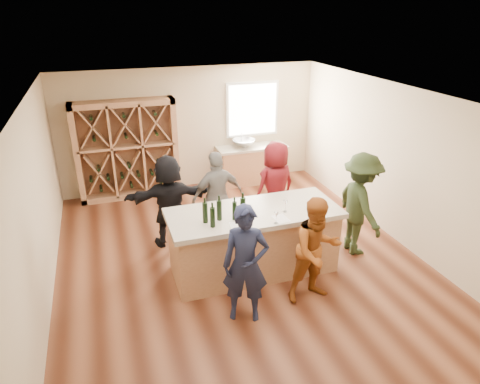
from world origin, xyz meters
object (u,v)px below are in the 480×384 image
object	(u,v)px
wine_bottle_a	(205,213)
person_near_right	(316,250)
wine_bottle_c	(219,210)
person_server	(360,204)
wine_bottle_b	(213,217)
person_near_left	(246,264)
person_far_mid	(218,196)
wine_rack	(127,150)
person_far_left	(170,201)
sink	(244,143)
tasting_counter_base	(254,243)
wine_bottle_e	(243,208)
wine_bottle_d	(235,211)
person_far_right	(275,186)

from	to	relation	value
wine_bottle_a	person_near_right	size ratio (longest dim) A/B	0.19
wine_bottle_c	person_server	size ratio (longest dim) A/B	0.17
wine_bottle_b	person_near_left	world-z (taller)	person_near_left
person_near_right	person_far_mid	xyz separation A→B (m)	(-0.86, 2.20, 0.03)
wine_rack	person_server	bearing A→B (deg)	-46.19
person_far_mid	person_far_left	world-z (taller)	person_far_left
sink	person_near_left	xyz separation A→B (m)	(-1.58, -4.68, -0.16)
person_server	person_far_left	distance (m)	3.32
sink	person_near_right	world-z (taller)	person_near_right
tasting_counter_base	wine_bottle_a	xyz separation A→B (m)	(-0.81, -0.13, 0.74)
sink	wine_bottle_c	bearing A→B (deg)	-114.11
wine_rack	sink	xyz separation A→B (m)	(2.70, -0.07, -0.09)
wine_bottle_b	wine_bottle_e	world-z (taller)	wine_bottle_e
tasting_counter_base	wine_bottle_d	xyz separation A→B (m)	(-0.38, -0.17, 0.72)
person_near_right	wine_bottle_d	bearing A→B (deg)	137.28
wine_bottle_b	person_near_right	size ratio (longest dim) A/B	0.19
sink	person_server	distance (m)	3.73
wine_bottle_a	person_near_left	xyz separation A→B (m)	(0.31, -0.93, -0.38)
person_near_right	person_far_mid	distance (m)	2.36
person_server	person_far_mid	xyz separation A→B (m)	(-2.18, 1.24, -0.07)
wine_bottle_e	person_server	world-z (taller)	person_server
person_server	person_far_left	bearing A→B (deg)	70.13
person_near_left	person_near_right	xyz separation A→B (m)	(1.11, 0.08, -0.04)
wine_bottle_b	person_server	xyz separation A→B (m)	(2.68, 0.28, -0.32)
wine_bottle_e	person_near_right	distance (m)	1.25
wine_rack	person_near_right	xyz separation A→B (m)	(2.23, -4.66, -0.29)
tasting_counter_base	wine_bottle_c	xyz separation A→B (m)	(-0.59, -0.11, 0.74)
wine_bottle_e	person_near_right	size ratio (longest dim) A/B	0.21
person_near_left	person_far_left	world-z (taller)	person_near_left
wine_rack	wine_bottle_a	distance (m)	3.90
person_near_right	person_far_right	bearing A→B (deg)	78.97
person_far_mid	person_far_right	world-z (taller)	person_far_right
wine_bottle_e	person_near_right	bearing A→B (deg)	-43.59
wine_bottle_d	person_near_right	bearing A→B (deg)	-39.31
tasting_counter_base	wine_bottle_e	distance (m)	0.80
wine_bottle_b	wine_bottle_c	size ratio (longest dim) A/B	0.96
wine_bottle_c	wine_bottle_d	bearing A→B (deg)	-15.38
wine_bottle_e	person_far_left	bearing A→B (deg)	121.05
person_server	person_far_right	bearing A→B (deg)	41.88
sink	wine_rack	bearing A→B (deg)	178.51
wine_bottle_a	person_near_left	bearing A→B (deg)	-71.66
wine_bottle_c	tasting_counter_base	bearing A→B (deg)	10.78
wine_rack	person_near_left	world-z (taller)	wine_rack
tasting_counter_base	wine_bottle_c	world-z (taller)	wine_bottle_c
wine_rack	wine_bottle_d	world-z (taller)	wine_rack
person_near_left	tasting_counter_base	bearing A→B (deg)	85.30
wine_bottle_b	person_server	bearing A→B (deg)	5.95
sink	person_far_left	xyz separation A→B (m)	(-2.20, -2.33, -0.16)
tasting_counter_base	wine_bottle_b	distance (m)	1.09
tasting_counter_base	person_server	xyz separation A→B (m)	(1.93, -0.02, 0.41)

